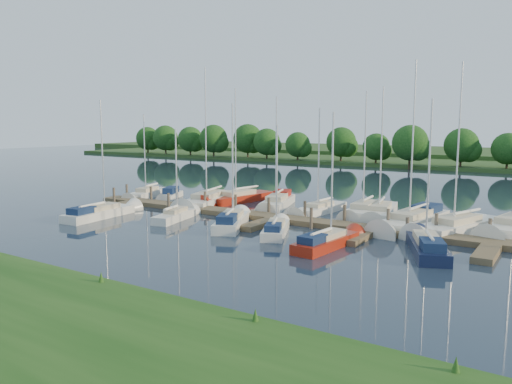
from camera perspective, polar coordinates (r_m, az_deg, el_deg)
The scene contains 22 objects.
ground at distance 34.21m, azimuth -4.21°, elevation -5.47°, with size 260.00×260.00×0.00m, color #1B2736.
dock at distance 40.10m, azimuth 2.09°, elevation -3.18°, with size 40.00×6.00×0.40m.
mooring_pilings at distance 40.99m, azimuth 2.90°, elevation -2.37°, with size 38.24×2.84×2.00m.
far_shore at distance 103.79m, azimuth 21.58°, elevation 3.14°, with size 180.00×30.00×0.60m, color #244219.
distant_hill at distance 128.33m, azimuth 23.79°, elevation 4.00°, with size 220.00×40.00×1.40m, color #365826.
treeline at distance 91.13m, azimuth 19.23°, elevation 5.08°, with size 143.86×9.83×8.14m.
sailboat_n_0 at distance 54.74m, azimuth -12.33°, elevation -0.29°, with size 3.11×7.16×9.20m.
motorboat at distance 53.26m, azimuth -9.76°, elevation -0.40°, with size 3.02×4.88×1.48m.
sailboat_n_2 at distance 48.83m, azimuth -5.54°, elevation -1.12°, with size 4.73×10.84×13.56m.
sailboat_n_3 at distance 50.19m, azimuth -2.10°, elevation -0.84°, with size 3.55×9.29×11.72m.
sailboat_n_4 at distance 47.21m, azimuth 2.42°, elevation -1.33°, with size 3.96×8.36×10.74m.
sailboat_n_5 at distance 44.42m, azimuth 7.22°, elevation -2.06°, with size 2.28×7.54×9.52m.
sailboat_n_6 at distance 43.97m, azimuth 12.23°, elevation -2.27°, with size 2.58×8.59×10.96m.
sailboat_n_7 at distance 43.69m, azimuth 13.94°, elevation -2.39°, with size 3.55×8.99×11.29m.
sailboat_n_8 at distance 40.24m, azimuth 17.39°, elevation -3.30°, with size 3.57×10.35×12.96m.
sailboat_n_9 at distance 39.10m, azimuth 21.86°, elevation -3.91°, with size 5.10×9.86×12.58m.
sailboat_s_0 at distance 44.06m, azimuth -17.27°, elevation -2.37°, with size 2.56×8.02×10.17m.
sailboat_s_1 at distance 41.52m, azimuth -9.13°, elevation -2.79°, with size 2.48×6.02×7.80m.
sailboat_s_2 at distance 38.36m, azimuth -2.76°, elevation -3.48°, with size 4.38×7.37×9.79m.
sailboat_s_3 at distance 35.88m, azimuth 2.29°, elevation -4.32°, with size 3.55×6.17×8.11m.
sailboat_s_4 at distance 32.39m, azimuth 8.20°, elevation -5.72°, with size 2.22×7.00×8.95m.
sailboat_s_5 at distance 32.46m, azimuth 18.91°, elevation -6.02°, with size 4.10×7.45×9.76m.
Camera 1 is at (20.07, -26.55, 7.89)m, focal length 35.00 mm.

